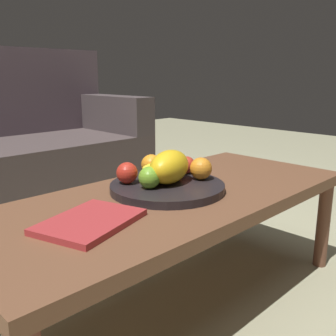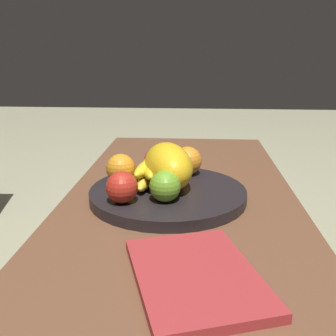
{
  "view_description": "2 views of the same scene",
  "coord_description": "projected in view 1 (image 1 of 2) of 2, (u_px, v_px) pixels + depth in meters",
  "views": [
    {
      "loc": [
        -0.82,
        -0.8,
        0.75
      ],
      "look_at": [
        0.0,
        0.03,
        0.46
      ],
      "focal_mm": 40.86,
      "sensor_mm": 36.0,
      "label": 1
    },
    {
      "loc": [
        -0.86,
        -0.03,
        0.73
      ],
      "look_at": [
        0.0,
        0.03,
        0.46
      ],
      "focal_mm": 42.09,
      "sensor_mm": 36.0,
      "label": 2
    }
  ],
  "objects": [
    {
      "name": "coffee_table",
      "position": [
        174.0,
        205.0,
        1.21
      ],
      "size": [
        1.28,
        0.55,
        0.38
      ],
      "color": "brown",
      "rests_on": "ground_plane"
    },
    {
      "name": "magazine",
      "position": [
        90.0,
        222.0,
        0.95
      ],
      "size": [
        0.29,
        0.25,
        0.02
      ],
      "primitive_type": "cube",
      "rotation": [
        0.0,
        0.0,
        0.31
      ],
      "color": "#B03133",
      "rests_on": "coffee_table"
    },
    {
      "name": "apple_front",
      "position": [
        149.0,
        178.0,
        1.16
      ],
      "size": [
        0.07,
        0.07,
        0.07
      ],
      "primitive_type": "sphere",
      "color": "#70AC2B",
      "rests_on": "fruit_bowl"
    },
    {
      "name": "orange_front",
      "position": [
        201.0,
        169.0,
        1.26
      ],
      "size": [
        0.07,
        0.07,
        0.07
      ],
      "primitive_type": "sphere",
      "color": "orange",
      "rests_on": "fruit_bowl"
    },
    {
      "name": "orange_left",
      "position": [
        151.0,
        165.0,
        1.31
      ],
      "size": [
        0.07,
        0.07,
        0.07
      ],
      "primitive_type": "sphere",
      "color": "orange",
      "rests_on": "fruit_bowl"
    },
    {
      "name": "apple_right",
      "position": [
        127.0,
        173.0,
        1.21
      ],
      "size": [
        0.07,
        0.07,
        0.07
      ],
      "primitive_type": "sphere",
      "color": "red",
      "rests_on": "fruit_bowl"
    },
    {
      "name": "fruit_bowl",
      "position": [
        168.0,
        187.0,
        1.22
      ],
      "size": [
        0.37,
        0.37,
        0.03
      ],
      "primitive_type": "cylinder",
      "color": "black",
      "rests_on": "coffee_table"
    },
    {
      "name": "apple_left",
      "position": [
        187.0,
        165.0,
        1.33
      ],
      "size": [
        0.06,
        0.06,
        0.06
      ],
      "primitive_type": "sphere",
      "color": "red",
      "rests_on": "fruit_bowl"
    },
    {
      "name": "banana_bunch",
      "position": [
        161.0,
        170.0,
        1.26
      ],
      "size": [
        0.16,
        0.1,
        0.06
      ],
      "color": "yellow",
      "rests_on": "fruit_bowl"
    },
    {
      "name": "ground_plane",
      "position": [
        173.0,
        301.0,
        1.29
      ],
      "size": [
        8.0,
        8.0,
        0.0
      ],
      "primitive_type": "plane",
      "color": "tan"
    },
    {
      "name": "melon_large_front",
      "position": [
        169.0,
        167.0,
        1.21
      ],
      "size": [
        0.2,
        0.16,
        0.11
      ],
      "primitive_type": "ellipsoid",
      "rotation": [
        0.0,
        0.0,
        0.32
      ],
      "color": "yellow",
      "rests_on": "fruit_bowl"
    }
  ]
}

